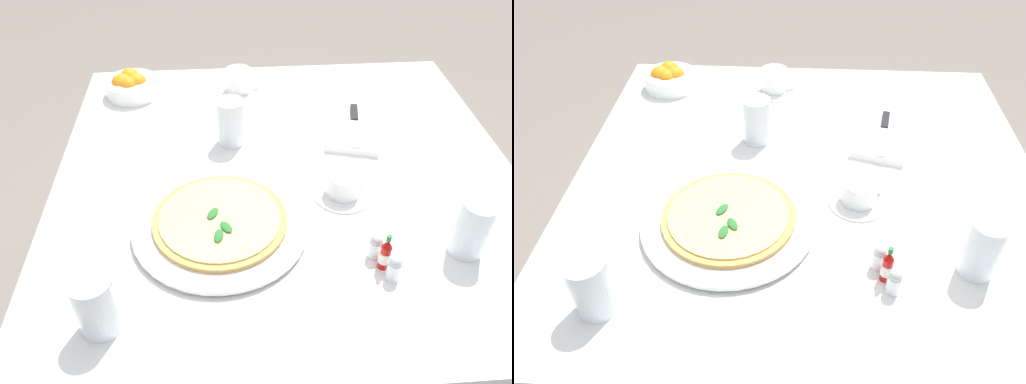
% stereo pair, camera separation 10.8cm
% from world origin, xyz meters
% --- Properties ---
extents(ground_plane, '(8.00, 8.00, 0.00)m').
position_xyz_m(ground_plane, '(0.00, 0.00, 0.00)').
color(ground_plane, slate).
extents(dining_table, '(1.07, 1.07, 0.73)m').
position_xyz_m(dining_table, '(0.00, 0.00, 0.60)').
color(dining_table, white).
rests_on(dining_table, ground_plane).
extents(pizza_plate, '(0.36, 0.36, 0.02)m').
position_xyz_m(pizza_plate, '(0.17, -0.16, 0.74)').
color(pizza_plate, white).
rests_on(pizza_plate, dining_table).
extents(pizza, '(0.27, 0.27, 0.02)m').
position_xyz_m(pizza, '(0.17, -0.16, 0.76)').
color(pizza, tan).
rests_on(pizza, pizza_plate).
extents(coffee_cup_right_edge, '(0.13, 0.13, 0.06)m').
position_xyz_m(coffee_cup_right_edge, '(0.08, 0.11, 0.76)').
color(coffee_cup_right_edge, white).
rests_on(coffee_cup_right_edge, dining_table).
extents(coffee_cup_far_left, '(0.13, 0.13, 0.07)m').
position_xyz_m(coffee_cup_far_left, '(-0.39, -0.09, 0.76)').
color(coffee_cup_far_left, white).
rests_on(coffee_cup_far_left, dining_table).
extents(water_glass_near_left, '(0.07, 0.07, 0.12)m').
position_xyz_m(water_glass_near_left, '(0.39, -0.36, 0.79)').
color(water_glass_near_left, white).
rests_on(water_glass_near_left, dining_table).
extents(water_glass_left_edge, '(0.07, 0.07, 0.12)m').
position_xyz_m(water_glass_left_edge, '(-0.14, -0.13, 0.78)').
color(water_glass_left_edge, white).
rests_on(water_glass_left_edge, dining_table).
extents(water_glass_near_right, '(0.06, 0.06, 0.12)m').
position_xyz_m(water_glass_near_right, '(0.27, 0.32, 0.79)').
color(water_glass_near_right, white).
rests_on(water_glass_near_right, dining_table).
extents(napkin_folded, '(0.25, 0.18, 0.02)m').
position_xyz_m(napkin_folded, '(-0.16, 0.19, 0.74)').
color(napkin_folded, white).
rests_on(napkin_folded, dining_table).
extents(dinner_knife, '(0.20, 0.06, 0.01)m').
position_xyz_m(dinner_knife, '(-0.16, 0.19, 0.76)').
color(dinner_knife, silver).
rests_on(dinner_knife, napkin_folded).
extents(citrus_bowl, '(0.15, 0.15, 0.07)m').
position_xyz_m(citrus_bowl, '(-0.40, -0.40, 0.76)').
color(citrus_bowl, white).
rests_on(citrus_bowl, dining_table).
extents(hot_sauce_bottle, '(0.02, 0.02, 0.08)m').
position_xyz_m(hot_sauce_bottle, '(0.30, 0.15, 0.77)').
color(hot_sauce_bottle, '#B7140F').
rests_on(hot_sauce_bottle, dining_table).
extents(salt_shaker, '(0.03, 0.03, 0.06)m').
position_xyz_m(salt_shaker, '(0.32, 0.16, 0.76)').
color(salt_shaker, white).
rests_on(salt_shaker, dining_table).
extents(pepper_shaker, '(0.03, 0.03, 0.06)m').
position_xyz_m(pepper_shaker, '(0.27, 0.14, 0.76)').
color(pepper_shaker, white).
rests_on(pepper_shaker, dining_table).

